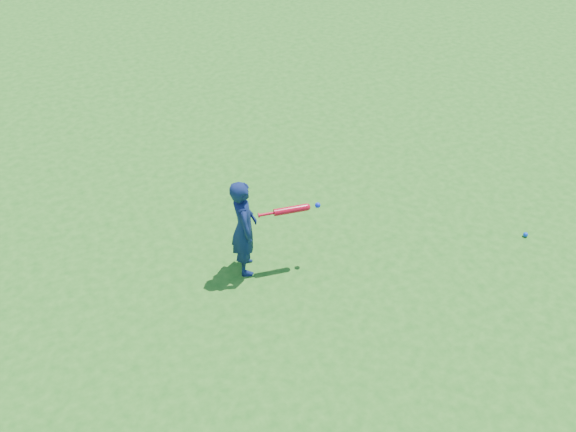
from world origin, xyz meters
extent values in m
plane|color=#216818|center=(0.00, 0.00, 0.00)|extent=(80.00, 80.00, 0.00)
imported|color=#101D4B|center=(-0.28, -0.45, 0.60)|extent=(0.38, 0.49, 1.20)
sphere|color=blue|center=(3.03, -1.28, 0.03)|extent=(0.06, 0.06, 0.06)
cylinder|color=red|center=(-0.13, -0.52, 0.77)|extent=(0.02, 0.05, 0.05)
cylinder|color=red|center=(-0.04, -0.53, 0.77)|extent=(0.18, 0.06, 0.03)
cylinder|color=red|center=(0.22, -0.56, 0.77)|extent=(0.38, 0.13, 0.08)
sphere|color=red|center=(0.41, -0.59, 0.77)|extent=(0.08, 0.08, 0.08)
sphere|color=#0D20DD|center=(0.53, -0.60, 0.77)|extent=(0.06, 0.06, 0.06)
camera|label=1|loc=(-2.00, -5.61, 5.03)|focal=40.00mm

